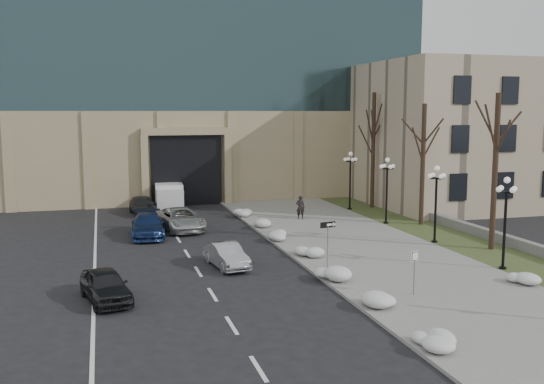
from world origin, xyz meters
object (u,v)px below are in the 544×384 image
Objects in this scene: car_b at (226,255)px; car_c at (148,225)px; box_truck at (169,195)px; one_way_sign at (330,230)px; keep_sign at (415,264)px; lamppost_c at (387,182)px; pedestrian at (300,207)px; lamppost_a at (506,211)px; car_e at (143,205)px; lamppost_b at (436,194)px; car_d at (180,219)px; lamppost_d at (350,173)px; car_a at (105,286)px.

car_c reaches higher than car_b.
one_way_sign is at bearing -72.66° from box_truck.
car_b is 0.58× the size of box_truck.
lamppost_c is at bearing 50.47° from keep_sign.
pedestrian is 19.02m from keep_sign.
box_truck is 1.37× the size of lamppost_a.
lamppost_c reaches higher than car_e.
one_way_sign is at bearing -154.82° from lamppost_b.
car_b is 10.60m from car_d.
pedestrian is 13.94m from one_way_sign.
lamppost_a is (5.33, -16.19, 2.09)m from pedestrian.
lamppost_d is at bearing 39.72° from car_b.
car_e is 0.90× the size of lamppost_b.
car_d is at bearing 31.11° from pedestrian.
car_c is 16.72m from lamppost_c.
pedestrian is 0.36× the size of lamppost_a.
car_b is at bearing -171.32° from lamppost_b.
car_b is 21.15m from box_truck.
lamppost_d is (13.89, -6.11, 2.09)m from box_truck.
keep_sign reaches higher than car_d.
car_d is 1.12× the size of lamppost_b.
car_d is at bearing 86.61° from car_b.
lamppost_a is (13.25, -4.48, 2.45)m from car_b.
car_b is 13.63m from lamppost_b.
car_a is 20.40m from lamppost_b.
box_truck is (0.38, 10.59, 0.24)m from car_d.
lamppost_c is (5.33, -3.19, 2.09)m from pedestrian.
lamppost_d is (0.00, 19.50, 0.00)m from lamppost_a.
lamppost_a is at bearing -90.00° from lamppost_d.
car_e is at bearing 100.47° from one_way_sign.
box_truck is at bearing 82.86° from car_b.
car_d is at bearing 96.42° from keep_sign.
car_d is at bearing 133.51° from lamppost_a.
car_e is at bearing -120.75° from box_truck.
lamppost_c reaches higher than car_a.
pedestrian reaches higher than car_b.
keep_sign is at bearing -54.95° from car_c.
keep_sign is at bearing -75.05° from car_d.
car_b is 0.80× the size of lamppost_c.
car_a is 2.31× the size of pedestrian.
lamppost_a is at bearing 131.91° from pedestrian.
car_d is 1.12× the size of lamppost_a.
car_b is at bearing -85.77° from car_e.
keep_sign is at bearing -56.10° from car_b.
lamppost_c is 6.50m from lamppost_d.
car_e is 0.66× the size of box_truck.
lamppost_c is (14.26, -2.03, 2.33)m from car_d.
pedestrian is at bearing -148.14° from lamppost_d.
car_a is 15.53m from car_d.
lamppost_d is (8.29, 16.89, 1.04)m from one_way_sign.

